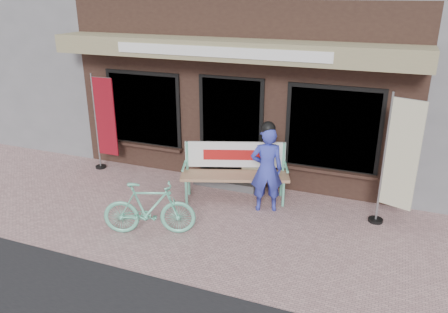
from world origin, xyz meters
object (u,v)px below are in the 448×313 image
at_px(person, 267,168).
at_px(nobori_cream, 398,162).
at_px(menu_stand, 251,167).
at_px(bench, 235,167).
at_px(bicycle, 149,209).
at_px(nobori_red, 104,122).

relative_size(person, nobori_cream, 0.73).
relative_size(person, menu_stand, 1.86).
bearing_deg(menu_stand, bench, -98.06).
distance_m(bench, menu_stand, 0.58).
height_order(bicycle, nobori_cream, nobori_cream).
bearing_deg(nobori_red, person, -8.87).
bearing_deg(bicycle, nobori_red, 27.14).
bearing_deg(bench, menu_stand, 53.90).
distance_m(bicycle, nobori_cream, 4.08).
xyz_separation_m(bicycle, nobori_red, (-2.29, 2.07, 0.65)).
bearing_deg(menu_stand, bicycle, -105.11).
relative_size(nobori_cream, menu_stand, 2.54).
relative_size(nobori_red, nobori_cream, 0.94).
xyz_separation_m(nobori_cream, menu_stand, (-2.65, 0.59, -0.72)).
xyz_separation_m(bench, menu_stand, (0.16, 0.53, -0.18)).
xyz_separation_m(bench, bicycle, (-0.84, -1.75, -0.19)).
distance_m(bench, nobori_red, 3.17).
height_order(bicycle, menu_stand, bicycle).
xyz_separation_m(bench, nobori_red, (-3.12, 0.32, 0.46)).
bearing_deg(menu_stand, person, -47.21).
height_order(person, bicycle, person).
xyz_separation_m(person, bicycle, (-1.52, -1.50, -0.37)).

